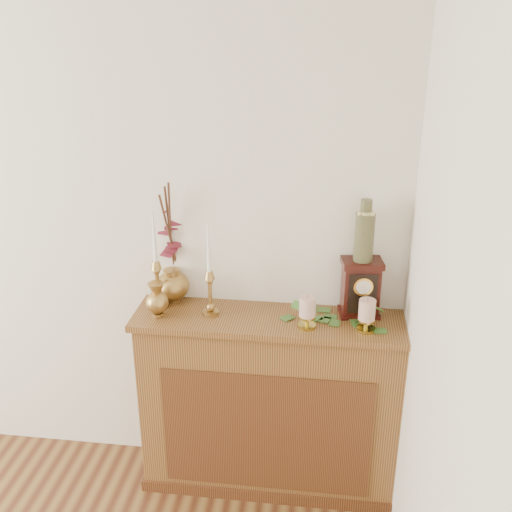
# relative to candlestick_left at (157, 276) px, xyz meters

# --- Properties ---
(console_shelf) EXTENTS (1.24, 0.34, 0.93)m
(console_shelf) POSITION_rel_candlestick_left_xyz_m (0.53, -0.04, -0.64)
(console_shelf) COLOR brown
(console_shelf) RESTS_ON ground
(candlestick_left) EXTENTS (0.08, 0.08, 0.46)m
(candlestick_left) POSITION_rel_candlestick_left_xyz_m (0.00, 0.00, 0.00)
(candlestick_left) COLOR tan
(candlestick_left) RESTS_ON console_shelf
(candlestick_center) EXTENTS (0.07, 0.07, 0.44)m
(candlestick_center) POSITION_rel_candlestick_left_xyz_m (0.26, -0.05, -0.01)
(candlestick_center) COLOR tan
(candlestick_center) RESTS_ON console_shelf
(bud_vase) EXTENTS (0.10, 0.10, 0.16)m
(bud_vase) POSITION_rel_candlestick_left_xyz_m (0.02, -0.10, -0.07)
(bud_vase) COLOR tan
(bud_vase) RESTS_ON console_shelf
(ginger_jar) EXTENTS (0.24, 0.26, 0.59)m
(ginger_jar) POSITION_rel_candlestick_left_xyz_m (0.05, 0.11, 0.11)
(ginger_jar) COLOR tan
(ginger_jar) RESTS_ON console_shelf
(pillar_candle_left) EXTENTS (0.08, 0.08, 0.15)m
(pillar_candle_left) POSITION_rel_candlestick_left_xyz_m (0.69, -0.11, -0.07)
(pillar_candle_left) COLOR gold
(pillar_candle_left) RESTS_ON console_shelf
(pillar_candle_right) EXTENTS (0.08, 0.08, 0.16)m
(pillar_candle_right) POSITION_rel_candlestick_left_xyz_m (0.95, -0.11, -0.07)
(pillar_candle_right) COLOR gold
(pillar_candle_right) RESTS_ON console_shelf
(ivy_garland) EXTENTS (0.47, 0.19, 0.09)m
(ivy_garland) POSITION_rel_candlestick_left_xyz_m (0.77, -0.04, -0.14)
(ivy_garland) COLOR #376125
(ivy_garland) RESTS_ON console_shelf
(mantel_clock) EXTENTS (0.19, 0.15, 0.27)m
(mantel_clock) POSITION_rel_candlestick_left_xyz_m (0.92, 0.04, -0.02)
(mantel_clock) COLOR #370F0B
(mantel_clock) RESTS_ON console_shelf
(ceramic_vase) EXTENTS (0.09, 0.09, 0.28)m
(ceramic_vase) POSITION_rel_candlestick_left_xyz_m (0.92, 0.04, 0.24)
(ceramic_vase) COLOR #1B372C
(ceramic_vase) RESTS_ON mantel_clock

